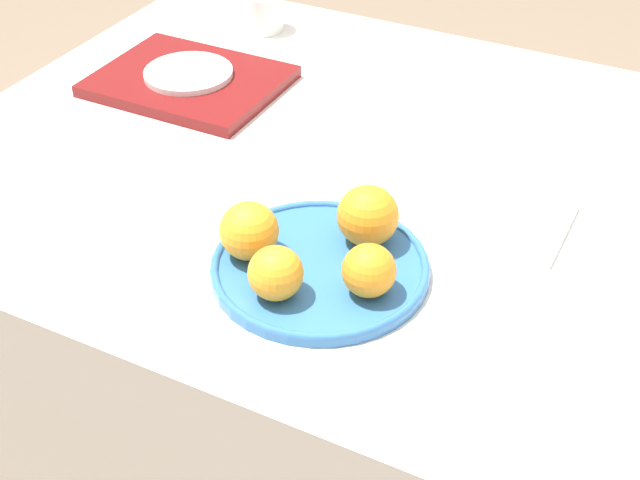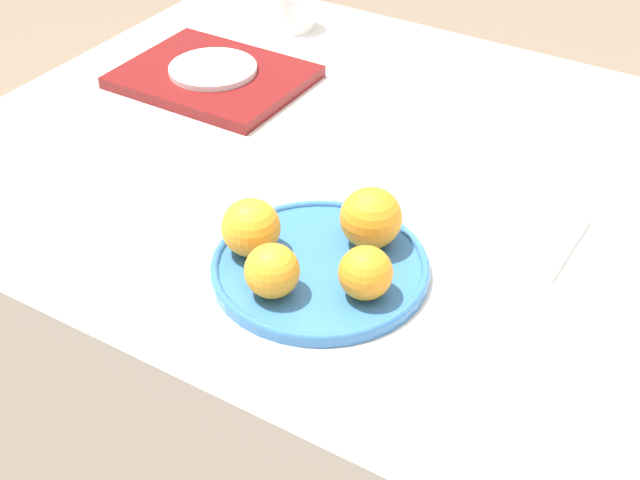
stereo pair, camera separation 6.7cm
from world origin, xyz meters
name	(u,v)px [view 1 (the left image)]	position (x,y,z in m)	size (l,w,h in m)	color
table	(363,350)	(0.00, 0.00, 0.37)	(1.28, 0.97, 0.74)	silver
fruit_platter	(320,267)	(0.05, -0.25, 0.75)	(0.27, 0.27, 0.02)	#336BAD
orange_0	(276,273)	(0.03, -0.33, 0.79)	(0.07, 0.07, 0.07)	orange
orange_1	(368,216)	(0.08, -0.18, 0.79)	(0.08, 0.08, 0.08)	orange
orange_2	(249,231)	(-0.04, -0.27, 0.79)	(0.07, 0.07, 0.07)	orange
orange_3	(369,271)	(0.12, -0.27, 0.79)	(0.06, 0.06, 0.06)	orange
serving_tray	(189,81)	(-0.37, 0.09, 0.75)	(0.30, 0.24, 0.02)	maroon
side_plate	(188,73)	(-0.37, 0.09, 0.77)	(0.15, 0.15, 0.01)	white
cup_0	(263,12)	(-0.38, 0.35, 0.78)	(0.08, 0.08, 0.07)	white
napkin	(525,225)	(0.24, -0.05, 0.75)	(0.11, 0.15, 0.01)	white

